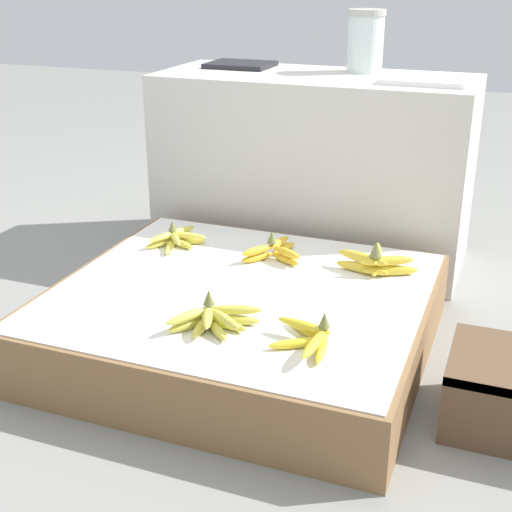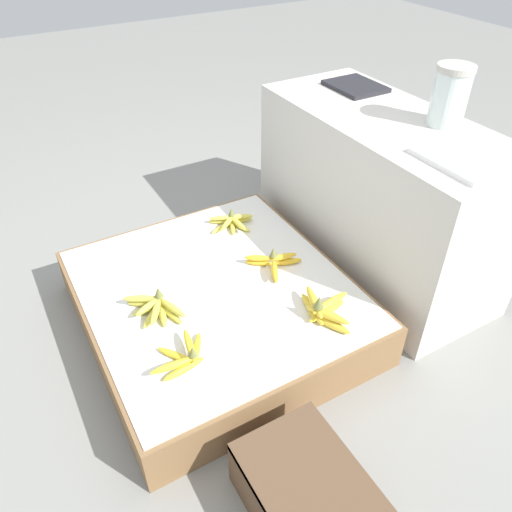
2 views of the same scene
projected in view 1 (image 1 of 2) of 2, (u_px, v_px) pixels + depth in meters
The scene contains 11 objects.
ground_plane at pixel (242, 348), 2.11m from camera, with size 10.00×10.00×0.00m, color gray.
display_platform at pixel (242, 319), 2.07m from camera, with size 1.05×0.96×0.19m.
back_vendor_table at pixel (313, 168), 2.67m from camera, with size 1.14×0.49×0.69m.
banana_bunch_front_midleft at pixel (214, 319), 1.80m from camera, with size 0.21×0.17×0.09m.
banana_bunch_front_midright at pixel (310, 337), 1.72m from camera, with size 0.16×0.22×0.09m.
banana_bunch_middle_left at pixel (176, 239), 2.34m from camera, with size 0.18×0.21×0.08m.
banana_bunch_middle_midleft at pixel (275, 250), 2.23m from camera, with size 0.19×0.22×0.09m.
banana_bunch_middle_midright at pixel (376, 262), 2.13m from camera, with size 0.25×0.18×0.11m.
glass_jar at pixel (366, 41), 2.56m from camera, with size 0.14×0.14×0.22m.
foam_tray_white at pixel (424, 80), 2.35m from camera, with size 0.28×0.19×0.02m.
foam_tray_dark at pixel (240, 65), 2.72m from camera, with size 0.24×0.20×0.02m.
Camera 1 is at (0.70, -1.71, 1.05)m, focal length 50.00 mm.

